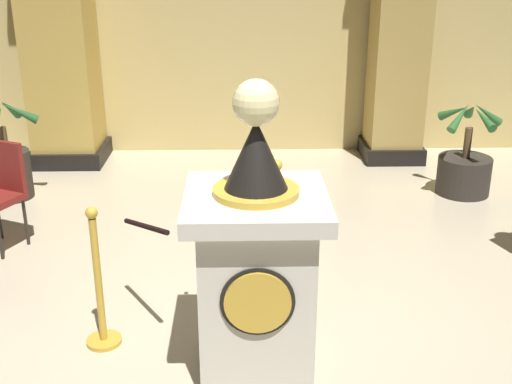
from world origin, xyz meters
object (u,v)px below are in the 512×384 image
potted_palm_right (464,168)px  cafe_chair_red (0,186)px  stanchion_near (276,245)px  stanchion_far (100,298)px  pedestal_clock (256,265)px  potted_palm_left (7,166)px

potted_palm_right → cafe_chair_red: (-4.57, -1.21, 0.28)m
stanchion_near → stanchion_far: 1.42m
potted_palm_right → cafe_chair_red: 4.74m
pedestal_clock → potted_palm_left: bearing=130.0°
stanchion_far → cafe_chair_red: 1.98m
potted_palm_left → potted_palm_right: size_ratio=1.04×
potted_palm_left → cafe_chair_red: bearing=-73.2°
potted_palm_right → stanchion_far: bearing=-140.6°
pedestal_clock → stanchion_near: 1.10m
stanchion_near → potted_palm_left: bearing=143.4°
pedestal_clock → cafe_chair_red: bearing=139.8°
pedestal_clock → stanchion_near: pedestal_clock is taller
pedestal_clock → cafe_chair_red: 2.91m
pedestal_clock → potted_palm_right: bearing=52.6°
stanchion_near → stanchion_far: size_ratio=1.06×
pedestal_clock → cafe_chair_red: pedestal_clock is taller
stanchion_far → potted_palm_right: bearing=39.4°
potted_palm_right → pedestal_clock: bearing=-127.4°
stanchion_far → potted_palm_left: (-1.54, 2.79, 0.01)m
pedestal_clock → stanchion_near: size_ratio=1.75×
stanchion_far → potted_palm_left: 3.18m
stanchion_far → cafe_chair_red: stanchion_far is taller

